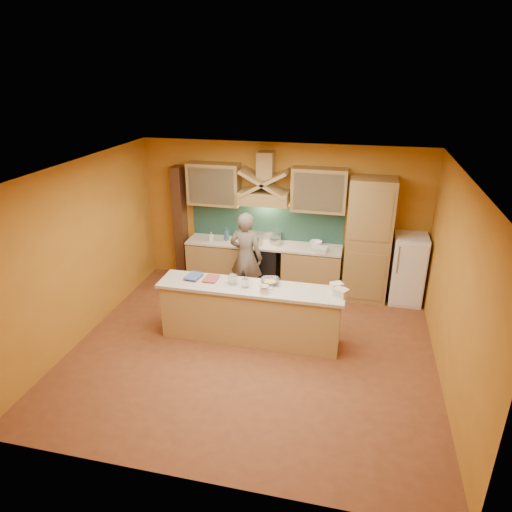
% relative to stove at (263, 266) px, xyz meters
% --- Properties ---
extents(floor, '(5.50, 5.00, 0.01)m').
position_rel_stove_xyz_m(floor, '(0.30, -2.20, -0.45)').
color(floor, brown).
rests_on(floor, ground).
extents(ceiling, '(5.50, 5.00, 0.01)m').
position_rel_stove_xyz_m(ceiling, '(0.30, -2.20, 2.35)').
color(ceiling, white).
rests_on(ceiling, wall_back).
extents(wall_back, '(5.50, 0.02, 2.80)m').
position_rel_stove_xyz_m(wall_back, '(0.30, 0.30, 0.95)').
color(wall_back, '#BC7B24').
rests_on(wall_back, floor).
extents(wall_front, '(5.50, 0.02, 2.80)m').
position_rel_stove_xyz_m(wall_front, '(0.30, -4.70, 0.95)').
color(wall_front, '#BC7B24').
rests_on(wall_front, floor).
extents(wall_left, '(0.02, 5.00, 2.80)m').
position_rel_stove_xyz_m(wall_left, '(-2.45, -2.20, 0.95)').
color(wall_left, '#BC7B24').
rests_on(wall_left, floor).
extents(wall_right, '(0.02, 5.00, 2.80)m').
position_rel_stove_xyz_m(wall_right, '(3.05, -2.20, 0.95)').
color(wall_right, '#BC7B24').
rests_on(wall_right, floor).
extents(base_cabinet_left, '(1.10, 0.60, 0.86)m').
position_rel_stove_xyz_m(base_cabinet_left, '(-0.95, 0.00, -0.02)').
color(base_cabinet_left, '#A18149').
rests_on(base_cabinet_left, floor).
extents(base_cabinet_right, '(1.10, 0.60, 0.86)m').
position_rel_stove_xyz_m(base_cabinet_right, '(0.95, 0.00, -0.02)').
color(base_cabinet_right, '#A18149').
rests_on(base_cabinet_right, floor).
extents(counter_top, '(3.00, 0.62, 0.04)m').
position_rel_stove_xyz_m(counter_top, '(-0.00, 0.00, 0.45)').
color(counter_top, beige).
rests_on(counter_top, base_cabinet_left).
extents(stove, '(0.60, 0.58, 0.90)m').
position_rel_stove_xyz_m(stove, '(0.00, 0.00, 0.00)').
color(stove, black).
rests_on(stove, floor).
extents(backsplash, '(3.00, 0.03, 0.70)m').
position_rel_stove_xyz_m(backsplash, '(-0.00, 0.28, 0.80)').
color(backsplash, '#1A3932').
rests_on(backsplash, wall_back).
extents(range_hood, '(0.92, 0.50, 0.24)m').
position_rel_stove_xyz_m(range_hood, '(0.00, 0.05, 1.37)').
color(range_hood, '#A18149').
rests_on(range_hood, wall_back).
extents(hood_chimney, '(0.30, 0.30, 0.50)m').
position_rel_stove_xyz_m(hood_chimney, '(0.00, 0.15, 1.95)').
color(hood_chimney, '#A18149').
rests_on(hood_chimney, wall_back).
extents(upper_cabinet_left, '(1.00, 0.35, 0.80)m').
position_rel_stove_xyz_m(upper_cabinet_left, '(-1.00, 0.12, 1.55)').
color(upper_cabinet_left, '#A18149').
rests_on(upper_cabinet_left, wall_back).
extents(upper_cabinet_right, '(1.00, 0.35, 0.80)m').
position_rel_stove_xyz_m(upper_cabinet_right, '(1.00, 0.12, 1.55)').
color(upper_cabinet_right, '#A18149').
rests_on(upper_cabinet_right, wall_back).
extents(pantry_column, '(0.80, 0.60, 2.30)m').
position_rel_stove_xyz_m(pantry_column, '(1.95, 0.00, 0.70)').
color(pantry_column, '#A18149').
rests_on(pantry_column, floor).
extents(fridge, '(0.58, 0.60, 1.30)m').
position_rel_stove_xyz_m(fridge, '(2.70, 0.00, 0.20)').
color(fridge, white).
rests_on(fridge, floor).
extents(trim_column_left, '(0.20, 0.30, 2.30)m').
position_rel_stove_xyz_m(trim_column_left, '(-1.75, 0.15, 0.70)').
color(trim_column_left, '#472816').
rests_on(trim_column_left, floor).
extents(island_body, '(2.80, 0.55, 0.88)m').
position_rel_stove_xyz_m(island_body, '(0.20, -1.90, -0.01)').
color(island_body, tan).
rests_on(island_body, floor).
extents(island_top, '(2.90, 0.62, 0.05)m').
position_rel_stove_xyz_m(island_top, '(0.20, -1.90, 0.47)').
color(island_top, beige).
rests_on(island_top, island_body).
extents(person, '(0.68, 0.50, 1.71)m').
position_rel_stove_xyz_m(person, '(-0.20, -0.59, 0.40)').
color(person, '#70665B').
rests_on(person, floor).
extents(pot_large, '(0.24, 0.24, 0.18)m').
position_rel_stove_xyz_m(pot_large, '(-0.12, -0.07, 0.54)').
color(pot_large, '#B2B3BA').
rests_on(pot_large, stove).
extents(pot_small, '(0.23, 0.23, 0.14)m').
position_rel_stove_xyz_m(pot_small, '(0.22, 0.02, 0.52)').
color(pot_small, silver).
rests_on(pot_small, stove).
extents(soap_bottle_a, '(0.09, 0.09, 0.17)m').
position_rel_stove_xyz_m(soap_bottle_a, '(-1.03, -0.06, 0.55)').
color(soap_bottle_a, silver).
rests_on(soap_bottle_a, counter_top).
extents(soap_bottle_b, '(0.14, 0.14, 0.27)m').
position_rel_stove_xyz_m(soap_bottle_b, '(-0.74, 0.01, 0.60)').
color(soap_bottle_b, '#2E557F').
rests_on(soap_bottle_b, counter_top).
extents(bowl_back, '(0.27, 0.27, 0.08)m').
position_rel_stove_xyz_m(bowl_back, '(0.99, 0.14, 0.51)').
color(bowl_back, white).
rests_on(bowl_back, counter_top).
extents(dish_rack, '(0.31, 0.26, 0.10)m').
position_rel_stove_xyz_m(dish_rack, '(1.10, -0.20, 0.52)').
color(dish_rack, silver).
rests_on(dish_rack, counter_top).
extents(book_lower, '(0.22, 0.30, 0.03)m').
position_rel_stove_xyz_m(book_lower, '(-0.57, -1.81, 0.51)').
color(book_lower, '#A53F3A').
rests_on(book_lower, island_top).
extents(book_upper, '(0.26, 0.33, 0.02)m').
position_rel_stove_xyz_m(book_upper, '(-0.87, -1.80, 0.53)').
color(book_upper, '#3F5B8B').
rests_on(book_upper, island_top).
extents(jar_large, '(0.19, 0.19, 0.15)m').
position_rel_stove_xyz_m(jar_large, '(-0.09, -1.88, 0.57)').
color(jar_large, silver).
rests_on(jar_large, island_top).
extents(jar_small, '(0.12, 0.12, 0.15)m').
position_rel_stove_xyz_m(jar_small, '(0.13, -1.95, 0.57)').
color(jar_small, white).
rests_on(jar_small, island_top).
extents(kitchen_scale, '(0.14, 0.14, 0.09)m').
position_rel_stove_xyz_m(kitchen_scale, '(0.46, -2.06, 0.54)').
color(kitchen_scale, silver).
rests_on(kitchen_scale, island_top).
extents(mixing_bowl, '(0.35, 0.35, 0.07)m').
position_rel_stove_xyz_m(mixing_bowl, '(0.48, -1.74, 0.53)').
color(mixing_bowl, white).
rests_on(mixing_bowl, island_top).
extents(cloth, '(0.25, 0.21, 0.01)m').
position_rel_stove_xyz_m(cloth, '(0.45, -1.90, 0.50)').
color(cloth, '#C7ADA4').
rests_on(cloth, island_top).
extents(grocery_bag_a, '(0.22, 0.21, 0.12)m').
position_rel_stove_xyz_m(grocery_bag_a, '(1.50, -1.72, 0.55)').
color(grocery_bag_a, beige).
rests_on(grocery_bag_a, island_top).
extents(grocery_bag_b, '(0.25, 0.23, 0.12)m').
position_rel_stove_xyz_m(grocery_bag_b, '(1.58, -1.92, 0.55)').
color(grocery_bag_b, beige).
rests_on(grocery_bag_b, island_top).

